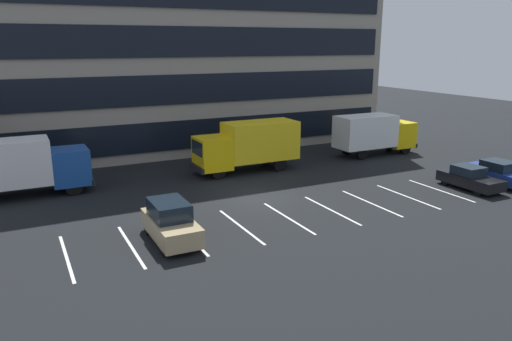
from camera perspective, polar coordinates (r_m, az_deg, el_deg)
The scene contains 9 objects.
ground_plane at distance 29.64m, azimuth 0.01°, elevation -3.26°, with size 120.00×120.00×0.00m, color black.
office_building at distance 44.98m, azimuth -10.66°, elevation 14.24°, with size 38.35×12.05×18.00m.
lot_markings at distance 26.49m, azimuth 3.73°, elevation -5.50°, with size 22.54×5.40×0.01m.
box_truck_blue at distance 32.67m, azimuth -25.64°, elevation 0.58°, with size 7.62×2.52×3.53m.
box_truck_yellow_all at distance 35.48m, azimuth -0.90°, elevation 3.08°, with size 7.69×2.55×3.57m.
box_truck_yellow at distance 41.99m, azimuth 13.55°, elevation 4.32°, with size 7.25×2.40×3.36m.
sedan_navy at distance 36.25m, azimuth 26.09°, elevation -0.23°, with size 1.85×4.42×1.58m.
sedan_black at distance 34.29m, azimuth 23.57°, elevation -0.83°, with size 1.71×4.08×1.46m.
suv_tan at distance 23.50m, azimuth -9.89°, elevation -5.95°, with size 1.81×4.26×1.93m.
Camera 1 is at (-12.69, -25.20, 9.09)m, focal length 34.44 mm.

